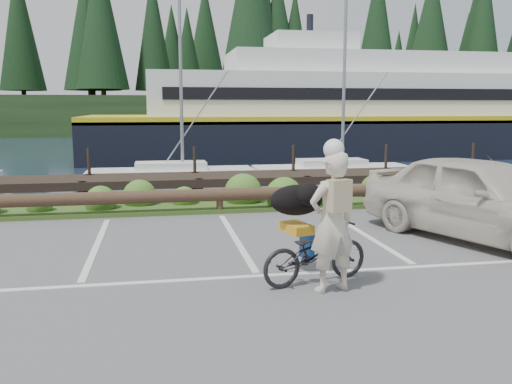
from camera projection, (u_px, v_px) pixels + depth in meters
ground at (253, 269)px, 8.59m from camera, size 72.00×72.00×0.00m
harbor_backdrop at (168, 123)px, 84.89m from camera, size 170.00×160.00×30.00m
vegetation_strip at (217, 206)px, 13.73m from camera, size 34.00×1.60×0.10m
log_rail at (220, 213)px, 13.05m from camera, size 32.00×0.30×0.60m
bicycle at (316, 253)px, 7.84m from camera, size 1.81×1.06×0.90m
cyclist at (332, 222)px, 7.40m from camera, size 0.82×0.65×1.95m
dog at (296, 200)px, 8.22m from camera, size 0.61×0.90×0.47m
parked_car at (481, 198)px, 10.32m from camera, size 3.62×5.20×1.64m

